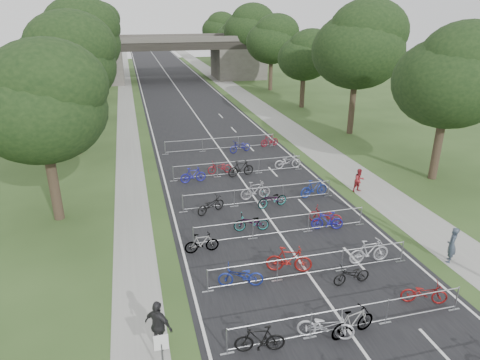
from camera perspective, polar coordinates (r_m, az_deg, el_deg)
The scene contains 51 objects.
road at distance 59.04m, azimuth -7.61°, elevation 10.93°, with size 11.00×140.00×0.01m, color black.
sidewalk_right at distance 60.52m, azimuth 0.07°, elevation 11.39°, with size 3.00×140.00×0.01m, color gray.
sidewalk_left at distance 58.62m, azimuth -15.01°, elevation 10.31°, with size 2.00×140.00×0.01m, color gray.
lane_markings at distance 59.04m, azimuth -7.61°, elevation 10.93°, with size 0.12×140.00×0.00m, color silver.
overpass_bridge at distance 73.29m, azimuth -9.34°, elevation 15.75°, with size 31.00×8.00×7.05m.
park_sign at distance 14.41m, azimuth -10.38°, elevation -21.37°, with size 0.45×0.06×1.83m.
tree_left_0 at distance 24.32m, azimuth -24.92°, elevation 9.06°, with size 6.72×6.72×10.25m.
tree_right_0 at distance 31.23m, azimuth 26.43°, elevation 12.08°, with size 7.17×7.17×10.93m.
tree_left_1 at distance 35.95m, azimuth -22.17°, elevation 14.37°, with size 7.56×7.56×11.53m.
tree_right_1 at distance 40.94m, azimuth 15.64°, elevation 16.72°, with size 8.18×8.18×12.47m.
tree_left_2 at distance 47.78m, azimuth -20.72°, elevation 17.05°, with size 8.40×8.40×12.81m.
tree_right_2 at distance 51.84m, azimuth 8.71°, elevation 16.01°, with size 6.16×6.16×9.39m.
tree_left_3 at distance 59.82m, azimuth -19.53°, elevation 16.35°, with size 6.72×6.72×10.25m.
tree_right_3 at distance 62.95m, azimuth 4.34°, elevation 18.09°, with size 7.17×7.17×10.93m.
tree_left_4 at distance 71.72m, azimuth -18.98°, elevation 17.80°, with size 7.56×7.56×11.53m.
tree_right_4 at distance 74.34m, azimuth 1.23°, elevation 19.47°, with size 8.18×8.18×12.47m.
tree_left_5 at distance 83.66m, azimuth -18.58°, elevation 18.84°, with size 8.40×8.40×12.81m.
tree_right_5 at distance 86.04m, azimuth -1.07°, elevation 18.51°, with size 6.16×6.16×9.39m.
tree_left_6 at distance 95.70m, azimuth -18.10°, elevation 18.17°, with size 6.72×6.72×10.25m.
tree_right_6 at distance 97.68m, azimuth -2.83°, elevation 19.47°, with size 7.17×7.17×10.93m.
barrier_row_1 at distance 16.88m, azimuth 14.42°, elevation -17.46°, with size 9.70×0.08×1.10m.
barrier_row_2 at distance 19.45m, azimuth 9.36°, elevation -11.16°, with size 9.70×0.08×1.10m.
barrier_row_3 at distance 22.47m, azimuth 5.51°, elevation -6.11°, with size 9.70×0.08×1.10m.
barrier_row_4 at distance 25.88m, azimuth 2.53°, elevation -2.10°, with size 9.70×0.08×1.10m.
barrier_row_5 at distance 30.33m, azimuth -0.22°, elevation 1.62°, with size 9.70×0.08×1.10m.
barrier_row_6 at distance 35.87m, azimuth -2.61°, elevation 4.84°, with size 9.70×0.08×1.10m.
bike_4 at distance 15.65m, azimuth 2.64°, elevation -20.43°, with size 0.50×1.77×1.06m, color black.
bike_5 at distance 16.41m, azimuth 11.37°, elevation -18.51°, with size 0.71×2.04×1.07m, color silver.
bike_6 at distance 16.71m, azimuth 14.84°, elevation -17.89°, with size 0.54×1.90×1.14m, color #9FA1A7.
bike_7 at distance 19.18m, azimuth 23.35°, elevation -13.65°, with size 0.64×1.83×0.96m, color maroon.
bike_8 at distance 18.59m, azimuth 0.09°, elevation -12.69°, with size 0.68×1.95×1.02m, color navy.
bike_9 at distance 19.56m, azimuth 6.56°, elevation -10.52°, with size 0.59×2.07×1.25m, color maroon.
bike_10 at distance 19.37m, azimuth 14.68°, elevation -12.15°, with size 0.59×1.71×0.90m, color black.
bike_11 at distance 20.95m, azimuth 16.85°, elevation -9.11°, with size 0.56×2.00×1.20m, color #B5B6BD.
bike_12 at distance 20.99m, azimuth -5.13°, elevation -8.38°, with size 0.48×1.69×1.01m, color #9FA1A7.
bike_13 at distance 22.81m, azimuth 1.54°, elevation -5.69°, with size 0.66×1.89×0.99m, color #9FA1A7.
bike_14 at distance 23.42m, azimuth 11.55°, elevation -5.34°, with size 0.49×1.72×1.03m, color #1B1B98.
bike_15 at distance 24.04m, azimuth 11.29°, elevation -4.67°, with size 0.64×1.82×0.96m, color maroon.
bike_16 at distance 24.81m, azimuth -3.93°, elevation -3.35°, with size 0.66×1.90×1.00m, color black.
bike_17 at distance 26.49m, azimuth 2.08°, elevation -1.40°, with size 0.56×1.97×1.18m, color #97969C.
bike_18 at distance 25.52m, azimuth 4.34°, elevation -2.60°, with size 0.67×1.93×1.01m, color #9FA1A7.
bike_19 at distance 27.20m, azimuth 9.84°, elevation -1.10°, with size 0.55×1.94×1.16m, color navy.
bike_20 at distance 29.23m, azimuth -6.28°, elevation 0.66°, with size 0.50×1.78×1.07m, color #1E1C9C.
bike_21 at distance 30.68m, azimuth -2.71°, elevation 1.69°, with size 0.62×1.79×0.94m, color maroon.
bike_22 at distance 30.11m, azimuth 0.11°, elevation 1.54°, with size 0.55×1.93×1.16m, color black.
bike_23 at distance 31.84m, azimuth 6.38°, elevation 2.45°, with size 0.70×2.02×1.06m, color #B8B7BF.
bike_26 at distance 35.27m, azimuth 0.03°, elevation 4.50°, with size 0.67×1.93×1.01m, color navy.
bike_27 at distance 36.94m, azimuth 3.96°, elevation 5.26°, with size 0.48×1.70×1.02m, color maroon.
pedestrian_a at distance 22.30m, azimuth 26.40°, elevation -7.78°, with size 0.64×0.42×1.76m, color #323C4C.
pedestrian_b at distance 28.55m, azimuth 15.60°, elevation -0.07°, with size 0.75×0.58×1.54m, color maroon.
pedestrian_c at distance 15.71m, azimuth -10.79°, elevation -18.58°, with size 1.13×0.47×1.93m, color black.
Camera 1 is at (-7.05, -7.56, 11.07)m, focal length 32.00 mm.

